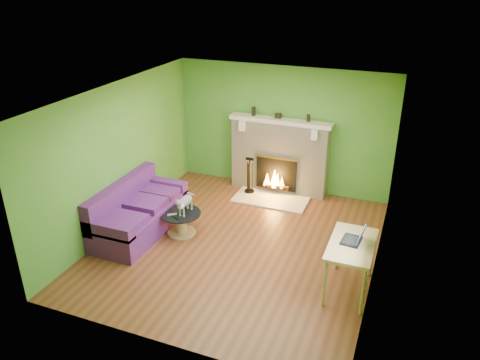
# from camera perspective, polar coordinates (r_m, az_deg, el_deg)

# --- Properties ---
(floor) EXTENTS (5.00, 5.00, 0.00)m
(floor) POSITION_cam_1_polar(r_m,az_deg,el_deg) (8.10, -0.21, -7.83)
(floor) COLOR brown
(floor) RESTS_ON ground
(ceiling) EXTENTS (5.00, 5.00, 0.00)m
(ceiling) POSITION_cam_1_polar(r_m,az_deg,el_deg) (7.06, -0.25, 10.29)
(ceiling) COLOR white
(ceiling) RESTS_ON wall_back
(wall_back) EXTENTS (5.00, 0.00, 5.00)m
(wall_back) POSITION_cam_1_polar(r_m,az_deg,el_deg) (9.70, 5.24, 6.18)
(wall_back) COLOR #44852B
(wall_back) RESTS_ON floor
(wall_front) EXTENTS (5.00, 0.00, 5.00)m
(wall_front) POSITION_cam_1_polar(r_m,az_deg,el_deg) (5.52, -9.94, -9.24)
(wall_front) COLOR #44852B
(wall_front) RESTS_ON floor
(wall_left) EXTENTS (0.00, 5.00, 5.00)m
(wall_left) POSITION_cam_1_polar(r_m,az_deg,el_deg) (8.52, -14.47, 2.82)
(wall_left) COLOR #44852B
(wall_left) RESTS_ON floor
(wall_right) EXTENTS (0.00, 5.00, 5.00)m
(wall_right) POSITION_cam_1_polar(r_m,az_deg,el_deg) (7.06, 17.03, -2.12)
(wall_right) COLOR #44852B
(wall_right) RESTS_ON floor
(window_frame) EXTENTS (0.00, 1.20, 1.20)m
(window_frame) POSITION_cam_1_polar(r_m,az_deg,el_deg) (6.14, 16.38, -3.55)
(window_frame) COLOR silver
(window_frame) RESTS_ON wall_right
(window_pane) EXTENTS (0.00, 1.06, 1.06)m
(window_pane) POSITION_cam_1_polar(r_m,az_deg,el_deg) (6.14, 16.30, -3.54)
(window_pane) COLOR white
(window_pane) RESTS_ON wall_right
(fireplace) EXTENTS (2.10, 0.46, 1.58)m
(fireplace) POSITION_cam_1_polar(r_m,az_deg,el_deg) (9.72, 4.81, 2.91)
(fireplace) COLOR #BCAF9C
(fireplace) RESTS_ON floor
(hearth) EXTENTS (1.50, 0.75, 0.03)m
(hearth) POSITION_cam_1_polar(r_m,az_deg,el_deg) (9.58, 3.75, -2.37)
(hearth) COLOR beige
(hearth) RESTS_ON floor
(mantel) EXTENTS (2.10, 0.28, 0.08)m
(mantel) POSITION_cam_1_polar(r_m,az_deg,el_deg) (9.44, 4.94, 7.20)
(mantel) COLOR beige
(mantel) RESTS_ON fireplace
(sofa) EXTENTS (0.91, 2.01, 0.90)m
(sofa) POSITION_cam_1_polar(r_m,az_deg,el_deg) (8.54, -12.44, -3.93)
(sofa) COLOR #4F1B69
(sofa) RESTS_ON floor
(coffee_table) EXTENTS (0.72, 0.72, 0.41)m
(coffee_table) POSITION_cam_1_polar(r_m,az_deg,el_deg) (8.37, -7.21, -5.03)
(coffee_table) COLOR tan
(coffee_table) RESTS_ON floor
(desk) EXTENTS (0.63, 1.08, 0.80)m
(desk) POSITION_cam_1_polar(r_m,az_deg,el_deg) (6.87, 13.44, -8.19)
(desk) COLOR tan
(desk) RESTS_ON floor
(cat) EXTENTS (0.22, 0.59, 0.37)m
(cat) POSITION_cam_1_polar(r_m,az_deg,el_deg) (8.21, -6.68, -2.83)
(cat) COLOR slate
(cat) RESTS_ON coffee_table
(remote_silver) EXTENTS (0.16, 0.14, 0.02)m
(remote_silver) POSITION_cam_1_polar(r_m,az_deg,el_deg) (8.24, -8.28, -4.19)
(remote_silver) COLOR gray
(remote_silver) RESTS_ON coffee_table
(remote_black) EXTENTS (0.16, 0.11, 0.02)m
(remote_black) POSITION_cam_1_polar(r_m,az_deg,el_deg) (8.14, -7.74, -4.53)
(remote_black) COLOR black
(remote_black) RESTS_ON coffee_table
(laptop) EXTENTS (0.33, 0.37, 0.25)m
(laptop) POSITION_cam_1_polar(r_m,az_deg,el_deg) (6.80, 13.52, -6.35)
(laptop) COLOR black
(laptop) RESTS_ON desk
(fire_tools) EXTENTS (0.21, 0.21, 0.77)m
(fire_tools) POSITION_cam_1_polar(r_m,az_deg,el_deg) (9.68, 1.17, 0.63)
(fire_tools) COLOR black
(fire_tools) RESTS_ON hearth
(mantel_vase_left) EXTENTS (0.08, 0.08, 0.18)m
(mantel_vase_left) POSITION_cam_1_polar(r_m,az_deg,el_deg) (9.61, 1.67, 8.39)
(mantel_vase_left) COLOR black
(mantel_vase_left) RESTS_ON mantel
(mantel_vase_right) EXTENTS (0.07, 0.07, 0.14)m
(mantel_vase_right) POSITION_cam_1_polar(r_m,az_deg,el_deg) (9.31, 8.34, 7.48)
(mantel_vase_right) COLOR black
(mantel_vase_right) RESTS_ON mantel
(mantel_box) EXTENTS (0.12, 0.08, 0.10)m
(mantel_box) POSITION_cam_1_polar(r_m,az_deg,el_deg) (9.46, 4.67, 7.81)
(mantel_box) COLOR black
(mantel_box) RESTS_ON mantel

